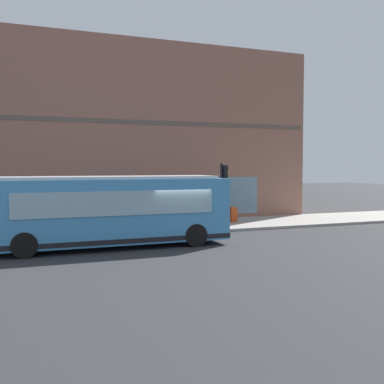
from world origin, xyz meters
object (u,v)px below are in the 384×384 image
at_px(traffic_light_near_corner, 224,183).
at_px(fire_hydrant, 160,216).
at_px(city_bus_nearside, 112,211).
at_px(newspaper_vending_box, 233,214).
at_px(pedestrian_near_hydrant, 209,206).
at_px(pedestrian_walking_along_curb, 181,212).

bearing_deg(traffic_light_near_corner, fire_hydrant, 34.09).
distance_m(city_bus_nearside, newspaper_vending_box, 9.76).
bearing_deg(fire_hydrant, newspaper_vending_box, -109.36).
xyz_separation_m(fire_hydrant, pedestrian_near_hydrant, (-1.62, -2.51, 0.66)).
bearing_deg(city_bus_nearside, pedestrian_near_hydrant, -53.74).
height_order(pedestrian_walking_along_curb, newspaper_vending_box, pedestrian_walking_along_curb).
relative_size(city_bus_nearside, pedestrian_near_hydrant, 5.69).
bearing_deg(newspaper_vending_box, pedestrian_walking_along_curb, 110.29).
xyz_separation_m(traffic_light_near_corner, newspaper_vending_box, (2.20, -1.66, -1.99)).
bearing_deg(pedestrian_walking_along_curb, traffic_light_near_corner, -109.27).
height_order(traffic_light_near_corner, pedestrian_near_hydrant, traffic_light_near_corner).
xyz_separation_m(city_bus_nearside, pedestrian_walking_along_curb, (3.63, -4.43, -0.50)).
height_order(city_bus_nearside, newspaper_vending_box, city_bus_nearside).
height_order(traffic_light_near_corner, fire_hydrant, traffic_light_near_corner).
relative_size(traffic_light_near_corner, newspaper_vending_box, 3.89).
height_order(traffic_light_near_corner, newspaper_vending_box, traffic_light_near_corner).
distance_m(pedestrian_near_hydrant, newspaper_vending_box, 1.73).
relative_size(fire_hydrant, pedestrian_walking_along_curb, 0.47).
xyz_separation_m(fire_hydrant, newspaper_vending_box, (-1.45, -4.13, 0.09)).
xyz_separation_m(traffic_light_near_corner, fire_hydrant, (3.65, 2.47, -2.08)).
xyz_separation_m(pedestrian_near_hydrant, pedestrian_walking_along_curb, (-1.26, 2.24, -0.12)).
bearing_deg(city_bus_nearside, traffic_light_near_corner, -66.68).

